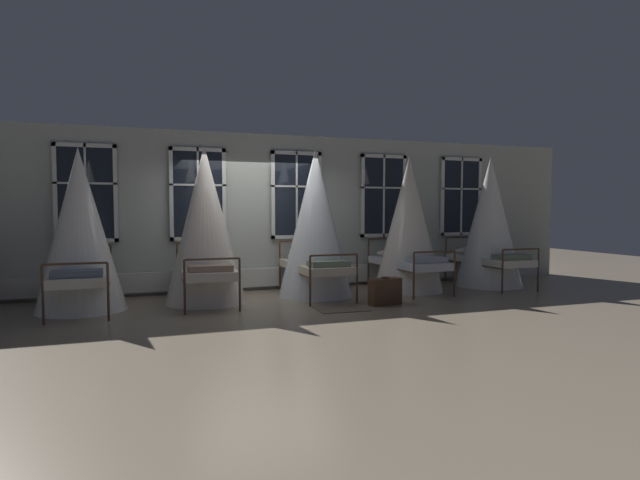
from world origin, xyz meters
name	(u,v)px	position (x,y,z in m)	size (l,w,h in m)	color
ground	(262,299)	(0.00, 0.00, 0.00)	(27.69, 27.69, 0.00)	gray
back_wall_with_windows	(248,212)	(0.00, 1.12, 1.53)	(14.84, 0.10, 3.06)	#B2B7AD
window_bank	(249,237)	(0.00, 1.00, 1.04)	(10.69, 0.10, 2.66)	black
cot_second	(80,232)	(-2.91, -0.12, 1.23)	(1.35, 1.95, 2.55)	#4C3323
cot_third	(205,227)	(-0.98, -0.06, 1.28)	(1.35, 1.96, 2.65)	#4C3323
cot_fourth	(315,225)	(1.00, -0.03, 1.29)	(1.35, 1.94, 2.67)	#4C3323
cot_fifth	(409,226)	(2.92, -0.03, 1.26)	(1.35, 1.94, 2.61)	#4C3323
cot_sixth	(489,224)	(4.79, -0.05, 1.28)	(1.35, 1.94, 2.66)	#4C3323
rug_fourth	(342,309)	(0.96, -1.41, 0.01)	(0.80, 0.56, 0.01)	brown
suitcase_dark	(385,292)	(1.79, -1.28, 0.22)	(0.59, 0.30, 0.47)	#472D1E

